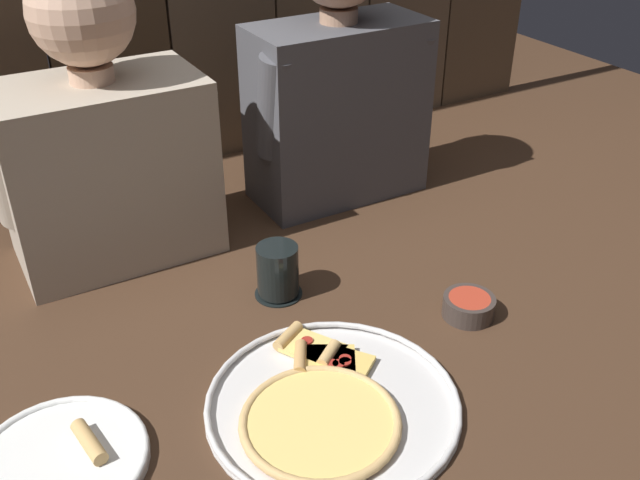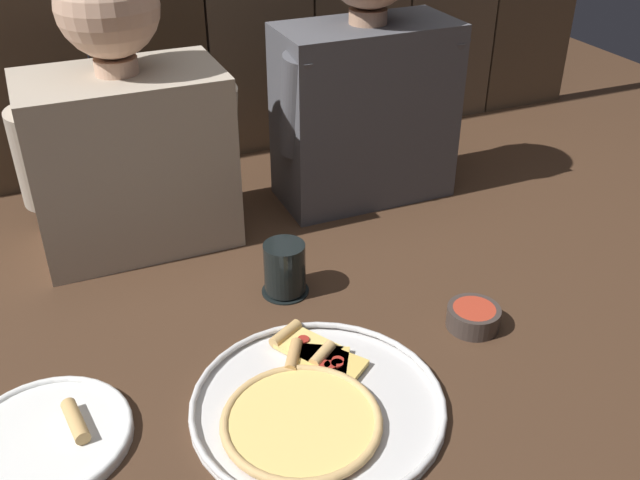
{
  "view_description": "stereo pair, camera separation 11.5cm",
  "coord_description": "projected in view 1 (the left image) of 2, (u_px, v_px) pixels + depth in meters",
  "views": [
    {
      "loc": [
        -0.53,
        -0.75,
        0.78
      ],
      "look_at": [
        -0.03,
        0.1,
        0.18
      ],
      "focal_mm": 40.08,
      "sensor_mm": 36.0,
      "label": 1
    },
    {
      "loc": [
        -0.42,
        -0.8,
        0.78
      ],
      "look_at": [
        -0.03,
        0.1,
        0.18
      ],
      "focal_mm": 40.08,
      "sensor_mm": 36.0,
      "label": 2
    }
  ],
  "objects": [
    {
      "name": "diner_right",
      "position": [
        338.0,
        66.0,
        1.53
      ],
      "size": [
        0.42,
        0.21,
        0.63
      ],
      "color": "#4C4C51",
      "rests_on": "ground"
    },
    {
      "name": "dinner_plate",
      "position": [
        61.0,
        460.0,
        0.98
      ],
      "size": [
        0.24,
        0.24,
        0.03
      ],
      "color": "white",
      "rests_on": "ground"
    },
    {
      "name": "dipping_bowl",
      "position": [
        468.0,
        305.0,
        1.27
      ],
      "size": [
        0.09,
        0.09,
        0.04
      ],
      "color": "#3D332D",
      "rests_on": "ground"
    },
    {
      "name": "diner_left",
      "position": [
        101.0,
        132.0,
        1.33
      ],
      "size": [
        0.42,
        0.23,
        0.58
      ],
      "color": "#B2A38E",
      "rests_on": "ground"
    },
    {
      "name": "drinking_glass",
      "position": [
        278.0,
        272.0,
        1.31
      ],
      "size": [
        0.09,
        0.09,
        0.1
      ],
      "color": "black",
      "rests_on": "ground"
    },
    {
      "name": "ground_plane",
      "position": [
        368.0,
        354.0,
        1.19
      ],
      "size": [
        3.2,
        3.2,
        0.0
      ],
      "primitive_type": "plane",
      "color": "#422B1C"
    },
    {
      "name": "pizza_tray",
      "position": [
        328.0,
        406.0,
        1.07
      ],
      "size": [
        0.39,
        0.39,
        0.03
      ],
      "color": "silver",
      "rests_on": "ground"
    }
  ]
}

